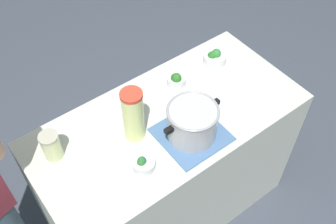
{
  "coord_description": "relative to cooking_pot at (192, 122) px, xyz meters",
  "views": [
    {
      "loc": [
        0.76,
        1.0,
        2.42
      ],
      "look_at": [
        0.0,
        0.0,
        0.94
      ],
      "focal_mm": 43.18,
      "sensor_mm": 36.0,
      "label": 1
    }
  ],
  "objects": [
    {
      "name": "broccoli_bowl_center",
      "position": [
        -0.15,
        -0.31,
        -0.06
      ],
      "size": [
        0.1,
        0.1,
        0.08
      ],
      "color": "silver",
      "rests_on": "counter_slab"
    },
    {
      "name": "mason_jar",
      "position": [
        0.57,
        -0.28,
        -0.02
      ],
      "size": [
        0.09,
        0.09,
        0.14
      ],
      "color": "beige",
      "rests_on": "counter_slab"
    },
    {
      "name": "lemonade_pitcher",
      "position": [
        0.21,
        -0.16,
        0.05
      ],
      "size": [
        0.1,
        0.1,
        0.28
      ],
      "color": "#E6F094",
      "rests_on": "counter_slab"
    },
    {
      "name": "ground_plane",
      "position": [
        0.03,
        -0.15,
        -0.99
      ],
      "size": [
        8.0,
        8.0,
        0.0
      ],
      "primitive_type": "plane",
      "color": "#404653"
    },
    {
      "name": "broccoli_bowl_back",
      "position": [
        0.28,
        0.01,
        -0.07
      ],
      "size": [
        0.1,
        0.1,
        0.07
      ],
      "color": "silver",
      "rests_on": "counter_slab"
    },
    {
      "name": "counter_slab",
      "position": [
        0.03,
        -0.15,
        -0.54
      ],
      "size": [
        1.38,
        0.66,
        0.89
      ],
      "primitive_type": "cube",
      "color": "beige",
      "rests_on": "ground_plane"
    },
    {
      "name": "broccoli_bowl_front",
      "position": [
        -0.42,
        -0.32,
        -0.07
      ],
      "size": [
        0.13,
        0.13,
        0.09
      ],
      "color": "silver",
      "rests_on": "counter_slab"
    },
    {
      "name": "cooking_pot",
      "position": [
        0.0,
        0.0,
        0.0
      ],
      "size": [
        0.31,
        0.24,
        0.17
      ],
      "color": "#B7B7BC",
      "rests_on": "dish_cloth"
    },
    {
      "name": "dish_cloth",
      "position": [
        -0.0,
        0.0,
        -0.09
      ],
      "size": [
        0.3,
        0.3,
        0.01
      ],
      "primitive_type": "cube",
      "color": "#4C71A0",
      "rests_on": "counter_slab"
    }
  ]
}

